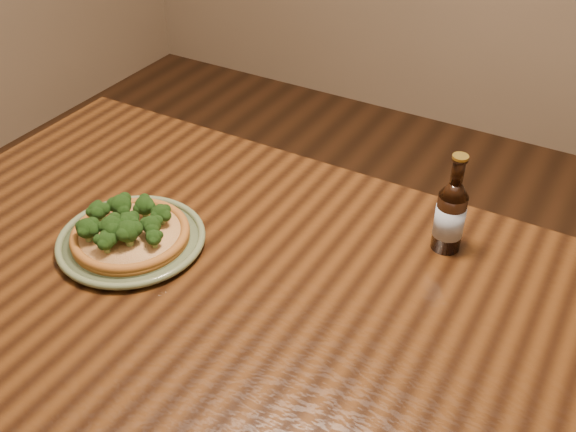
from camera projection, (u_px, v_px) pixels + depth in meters
The scene contains 4 objects.
table at pixel (273, 341), 1.21m from camera, with size 1.60×0.90×0.75m.
plate at pixel (131, 240), 1.28m from camera, with size 0.28×0.28×0.02m.
pizza at pixel (129, 231), 1.27m from camera, with size 0.22×0.22×0.07m.
beer_bottle at pixel (450, 215), 1.24m from camera, with size 0.06×0.06×0.20m.
Camera 1 is at (0.44, -0.62, 1.56)m, focal length 42.00 mm.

